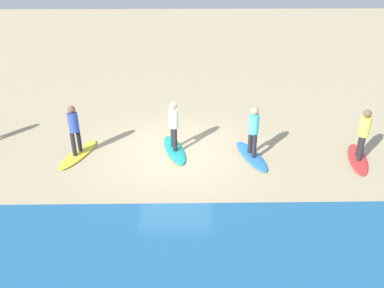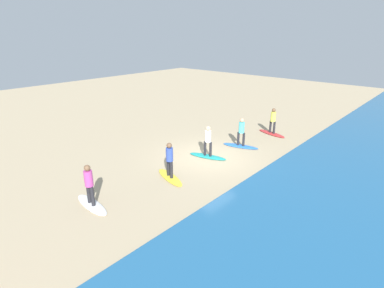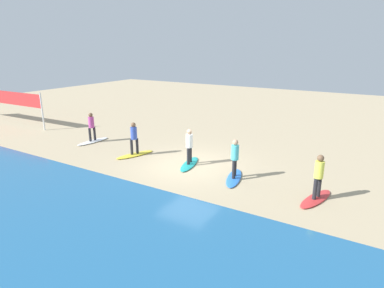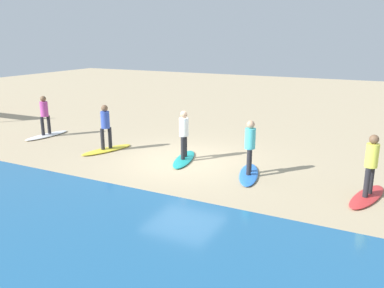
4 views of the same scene
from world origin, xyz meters
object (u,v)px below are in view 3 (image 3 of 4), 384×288
(surfer_teal, at_px, (189,144))
(surfboard_blue, at_px, (234,178))
(surfboard_yellow, at_px, (135,155))
(volleyball_net, at_px, (0,98))
(surfer_blue, at_px, (235,156))
(surfboard_teal, at_px, (189,164))
(surfboard_red, at_px, (316,199))
(surfer_yellow, at_px, (134,136))
(surfboard_white, at_px, (93,141))
(surfer_white, at_px, (91,125))
(surfer_red, at_px, (319,173))

(surfer_teal, bearing_deg, surfboard_blue, 169.31)
(surfboard_yellow, bearing_deg, volleyball_net, -74.99)
(surfer_blue, height_order, surfboard_teal, surfer_blue)
(surfboard_red, xyz_separation_m, surfer_yellow, (8.97, -0.45, 0.99))
(surfboard_blue, distance_m, surfer_teal, 2.73)
(surfboard_yellow, bearing_deg, surfer_blue, 106.34)
(surfer_teal, xyz_separation_m, surfboard_white, (6.81, -0.33, -0.99))
(surfer_teal, distance_m, surfer_white, 6.82)
(surfer_blue, distance_m, volleyball_net, 18.76)
(surfboard_teal, distance_m, volleyball_net, 16.32)
(surfer_blue, distance_m, surfer_yellow, 5.62)
(surfboard_red, distance_m, surfboard_white, 12.71)
(surfer_red, height_order, surfer_yellow, same)
(surfer_blue, relative_size, volleyball_net, 0.18)
(surfer_red, bearing_deg, surfer_white, -4.73)
(surfer_blue, height_order, surfer_teal, same)
(surfboard_red, xyz_separation_m, surfboard_blue, (3.36, -0.25, 0.00))
(surfer_yellow, bearing_deg, surfer_teal, -175.14)
(surfboard_yellow, bearing_deg, surfboard_white, -80.68)
(surfboard_red, bearing_deg, surfer_yellow, -78.69)
(surfer_yellow, distance_m, surfer_white, 3.74)
(surfboard_blue, relative_size, surfboard_yellow, 1.00)
(surfboard_yellow, relative_size, volleyball_net, 0.23)
(surfboard_yellow, xyz_separation_m, surfer_yellow, (0.00, 0.00, 0.99))
(surfer_yellow, xyz_separation_m, surfboard_white, (3.69, -0.59, -0.99))
(surfboard_blue, bearing_deg, surfboard_teal, -115.87)
(surfboard_yellow, bearing_deg, surfboard_red, 105.55)
(surfboard_white, bearing_deg, volleyball_net, -85.89)
(surfer_white, bearing_deg, surfer_teal, 177.24)
(surfboard_blue, height_order, surfboard_teal, same)
(surfboard_blue, distance_m, surfboard_white, 9.34)
(surfboard_red, xyz_separation_m, volleyball_net, (22.07, -1.24, 1.74))
(surfer_yellow, xyz_separation_m, surfer_white, (3.69, -0.59, 0.00))
(surfer_blue, bearing_deg, surfboard_white, -4.91)
(surfboard_blue, bearing_deg, surfer_red, 70.60)
(surfboard_red, height_order, surfer_teal, surfer_teal)
(surfboard_blue, bearing_deg, surfboard_white, -110.09)
(surfboard_yellow, relative_size, surfer_white, 1.28)
(surfer_blue, xyz_separation_m, surfer_white, (9.31, -0.80, 0.00))
(surfer_teal, relative_size, surfer_white, 1.00)
(surfer_red, relative_size, surfer_white, 1.00)
(surfer_teal, relative_size, volleyball_net, 0.18)
(surfer_blue, bearing_deg, surfboard_teal, -10.69)
(surfboard_yellow, height_order, surfer_white, surfer_white)
(surfer_blue, distance_m, surfboard_teal, 2.73)
(surfboard_teal, bearing_deg, surfboard_red, 68.88)
(surfboard_yellow, relative_size, surfboard_white, 1.00)
(surfboard_white, xyz_separation_m, volleyball_net, (9.41, -0.19, 1.74))
(surfboard_blue, height_order, volleyball_net, volleyball_net)
(surfer_teal, bearing_deg, surfboard_red, 172.99)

